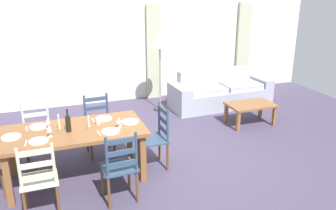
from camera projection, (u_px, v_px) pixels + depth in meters
ground_plane at (174, 159)px, 5.51m from camera, size 9.60×9.60×0.02m
wall_far at (123, 43)px, 8.01m from camera, size 9.60×0.16×2.70m
curtain_panel_left at (154, 53)px, 8.19m from camera, size 0.35×0.08×2.20m
curtain_panel_right at (243, 47)px, 8.96m from camera, size 0.35×0.08×2.20m
dining_table at (74, 135)px, 4.74m from camera, size 1.90×0.96×0.75m
dining_chair_near_left at (39, 180)px, 4.01m from camera, size 0.43×0.41×0.96m
dining_chair_near_right at (120, 167)px, 4.29m from camera, size 0.45×0.43×0.96m
dining_chair_far_left at (38, 133)px, 5.29m from camera, size 0.44×0.42×0.96m
dining_chair_far_right at (99, 125)px, 5.58m from camera, size 0.44×0.42×0.96m
dining_chair_head_east at (156, 137)px, 5.14m from camera, size 0.41×0.43×0.96m
dinner_plate_near_left at (39, 141)px, 4.34m from camera, size 0.24×0.24×0.02m
fork_near_left at (26, 143)px, 4.30m from camera, size 0.03×0.17×0.01m
dinner_plate_near_right at (110, 131)px, 4.63m from camera, size 0.24×0.24×0.02m
fork_near_right at (99, 133)px, 4.59m from camera, size 0.03×0.17×0.01m
dinner_plate_far_left at (38, 127)px, 4.79m from camera, size 0.24×0.24×0.02m
fork_far_left at (27, 128)px, 4.74m from camera, size 0.03×0.17×0.01m
dinner_plate_far_right at (104, 119)px, 5.08m from camera, size 0.24×0.24×0.02m
fork_far_right at (93, 120)px, 5.03m from camera, size 0.03×0.17×0.01m
dinner_plate_head_west at (11, 137)px, 4.46m from camera, size 0.24×0.24×0.02m
dinner_plate_head_east at (130, 122)px, 4.96m from camera, size 0.24×0.24×0.02m
fork_head_east at (120, 123)px, 4.92m from camera, size 0.03×0.17×0.01m
wine_bottle at (68, 123)px, 4.61m from camera, size 0.07×0.07×0.32m
wine_glass_near_left at (49, 129)px, 4.45m from camera, size 0.06×0.06×0.16m
wine_glass_near_right at (119, 120)px, 4.73m from camera, size 0.06×0.06×0.16m
wine_glass_far_left at (48, 121)px, 4.71m from camera, size 0.06×0.06×0.16m
coffee_cup_primary at (98, 121)px, 4.90m from camera, size 0.07×0.07×0.09m
candle_tall at (59, 126)px, 4.65m from camera, size 0.05×0.05×0.24m
candle_short at (89, 125)px, 4.73m from camera, size 0.05×0.05×0.19m
couch at (219, 93)px, 7.88m from camera, size 2.31×0.89×0.80m
coffee_table at (251, 107)px, 6.79m from camera, size 0.90×0.56×0.42m
standing_lamp at (160, 46)px, 7.24m from camera, size 0.40×0.40×1.64m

